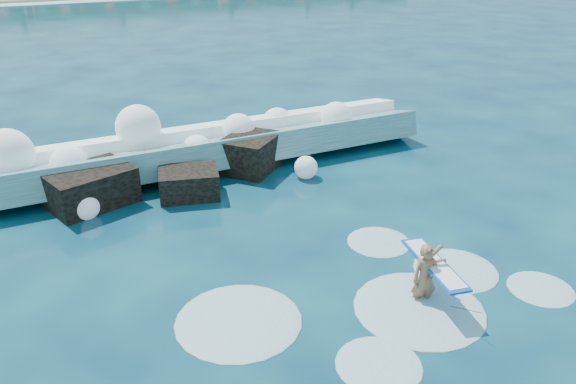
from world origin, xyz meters
The scene contains 7 objects.
ground centered at (0.00, 0.00, 0.00)m, with size 200.00×200.00×0.00m, color #082440.
wet_band centered at (0.00, 67.00, 0.04)m, with size 140.00×5.00×0.08m, color silver.
breaking_wave centered at (-0.59, 7.94, 0.61)m, with size 20.16×3.07×1.74m.
rock_cluster centered at (-0.77, 6.30, 0.47)m, with size 8.55×3.48×1.48m.
surfer_with_board centered at (2.89, -2.53, 0.65)m, with size 1.15×2.94×1.76m.
wave_spray centered at (-1.72, 7.81, 1.19)m, with size 15.27×4.45×2.53m.
surf_foam centered at (1.66, -2.14, 0.00)m, with size 9.35×5.91×0.15m.
Camera 1 is at (-4.90, -11.01, 7.94)m, focal length 35.00 mm.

